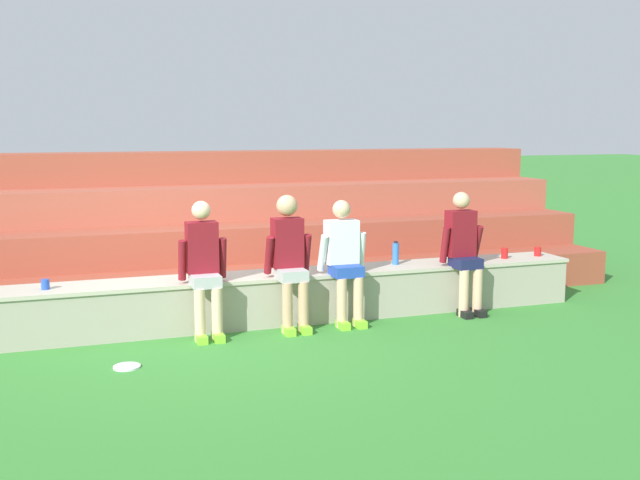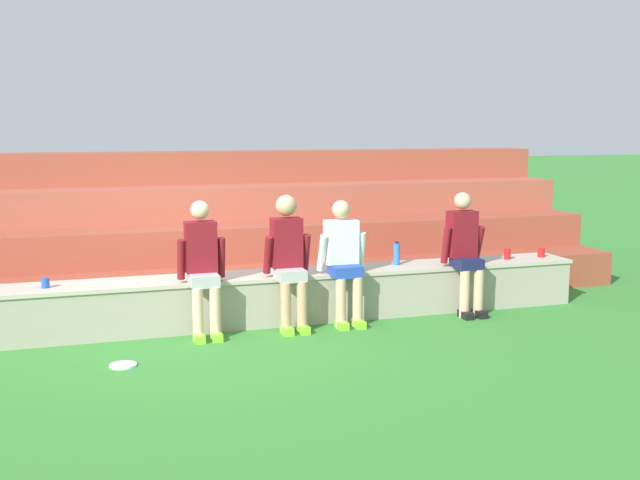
{
  "view_description": "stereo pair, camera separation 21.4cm",
  "coord_description": "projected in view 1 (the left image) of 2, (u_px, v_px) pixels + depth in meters",
  "views": [
    {
      "loc": [
        -1.41,
        -7.64,
        2.15
      ],
      "look_at": [
        1.38,
        0.28,
        0.89
      ],
      "focal_mm": 42.81,
      "sensor_mm": 36.0,
      "label": 1
    },
    {
      "loc": [
        -1.2,
        -7.71,
        2.15
      ],
      "look_at": [
        1.38,
        0.28,
        0.89
      ],
      "focal_mm": 42.81,
      "sensor_mm": 36.0,
      "label": 2
    }
  ],
  "objects": [
    {
      "name": "person_center",
      "position": [
        344.0,
        258.0,
        8.3
      ],
      "size": [
        0.53,
        0.52,
        1.35
      ],
      "color": "#DBAD89",
      "rests_on": "ground"
    },
    {
      "name": "person_right_of_center",
      "position": [
        464.0,
        249.0,
        8.77
      ],
      "size": [
        0.5,
        0.52,
        1.4
      ],
      "color": "#DBAD89",
      "rests_on": "ground"
    },
    {
      "name": "frisbee",
      "position": [
        127.0,
        367.0,
        6.84
      ],
      "size": [
        0.24,
        0.24,
        0.02
      ],
      "primitive_type": "cylinder",
      "color": "white",
      "rests_on": "ground"
    },
    {
      "name": "person_far_left",
      "position": [
        204.0,
        266.0,
        7.77
      ],
      "size": [
        0.5,
        0.53,
        1.39
      ],
      "color": "beige",
      "rests_on": "ground"
    },
    {
      "name": "plastic_cup_middle",
      "position": [
        45.0,
        284.0,
        7.55
      ],
      "size": [
        0.08,
        0.08,
        0.1
      ],
      "primitive_type": "cylinder",
      "color": "blue",
      "rests_on": "stone_seating_wall"
    },
    {
      "name": "plastic_cup_left_end",
      "position": [
        505.0,
        253.0,
        9.3
      ],
      "size": [
        0.08,
        0.08,
        0.13
      ],
      "primitive_type": "cylinder",
      "color": "red",
      "rests_on": "stone_seating_wall"
    },
    {
      "name": "water_bottle_mid_right",
      "position": [
        396.0,
        253.0,
        8.89
      ],
      "size": [
        0.08,
        0.08,
        0.28
      ],
      "color": "blue",
      "rests_on": "stone_seating_wall"
    },
    {
      "name": "ground_plane",
      "position": [
        204.0,
        335.0,
        7.91
      ],
      "size": [
        80.0,
        80.0,
        0.0
      ],
      "primitive_type": "plane",
      "color": "#388433"
    },
    {
      "name": "stone_seating_wall",
      "position": [
        198.0,
        302.0,
        8.13
      ],
      "size": [
        8.99,
        0.61,
        0.55
      ],
      "color": "#A8A08E",
      "rests_on": "ground"
    },
    {
      "name": "plastic_cup_right_end",
      "position": [
        538.0,
        252.0,
        9.48
      ],
      "size": [
        0.09,
        0.09,
        0.11
      ],
      "primitive_type": "cylinder",
      "color": "red",
      "rests_on": "stone_seating_wall"
    },
    {
      "name": "person_left_of_center",
      "position": [
        290.0,
        257.0,
        8.07
      ],
      "size": [
        0.5,
        0.54,
        1.43
      ],
      "color": "tan",
      "rests_on": "ground"
    },
    {
      "name": "brick_bleachers",
      "position": [
        167.0,
        238.0,
        10.15
      ],
      "size": [
        11.41,
        2.81,
        1.79
      ],
      "color": "#9B4530",
      "rests_on": "ground"
    }
  ]
}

